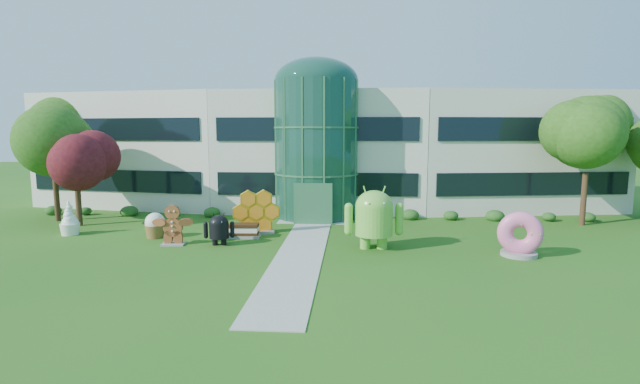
# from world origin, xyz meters

# --- Properties ---
(ground) EXTENTS (140.00, 140.00, 0.00)m
(ground) POSITION_xyz_m (0.00, 0.00, 0.00)
(ground) COLOR #215114
(ground) RESTS_ON ground
(building) EXTENTS (46.00, 15.00, 9.30)m
(building) POSITION_xyz_m (0.00, 18.00, 4.65)
(building) COLOR beige
(building) RESTS_ON ground
(atrium) EXTENTS (6.00, 6.00, 9.80)m
(atrium) POSITION_xyz_m (0.00, 12.00, 4.90)
(atrium) COLOR #194738
(atrium) RESTS_ON ground
(walkway) EXTENTS (2.40, 20.00, 0.04)m
(walkway) POSITION_xyz_m (0.00, 2.00, 0.02)
(walkway) COLOR #9E9E93
(walkway) RESTS_ON ground
(tree_red) EXTENTS (4.00, 4.00, 6.00)m
(tree_red) POSITION_xyz_m (-15.50, 7.50, 3.00)
(tree_red) COLOR #3F0C14
(tree_red) RESTS_ON ground
(trees_backdrop) EXTENTS (52.00, 8.00, 8.40)m
(trees_backdrop) POSITION_xyz_m (0.00, 13.00, 4.20)
(trees_backdrop) COLOR #244B12
(trees_backdrop) RESTS_ON ground
(android_green) EXTENTS (3.41, 2.40, 3.70)m
(android_green) POSITION_xyz_m (3.79, 2.74, 1.85)
(android_green) COLOR #6CC13E
(android_green) RESTS_ON ground
(android_black) EXTENTS (1.91, 1.45, 1.97)m
(android_black) POSITION_xyz_m (-4.68, 2.90, 0.98)
(android_black) COLOR black
(android_black) RESTS_ON ground
(donut) EXTENTS (2.40, 1.60, 2.29)m
(donut) POSITION_xyz_m (11.03, 1.74, 1.15)
(donut) COLOR #F05B97
(donut) RESTS_ON ground
(gingerbread) EXTENTS (2.53, 1.20, 2.26)m
(gingerbread) POSITION_xyz_m (-7.23, 2.78, 1.13)
(gingerbread) COLOR brown
(gingerbread) RESTS_ON ground
(ice_cream_sandwich) EXTENTS (1.92, 1.02, 0.84)m
(ice_cream_sandwich) POSITION_xyz_m (-3.75, 4.77, 0.42)
(ice_cream_sandwich) COLOR black
(ice_cream_sandwich) RESTS_ON ground
(honeycomb) EXTENTS (3.26, 1.91, 2.42)m
(honeycomb) POSITION_xyz_m (-3.25, 6.03, 1.21)
(honeycomb) COLOR orange
(honeycomb) RESTS_ON ground
(froyo) EXTENTS (1.62, 1.62, 2.09)m
(froyo) POSITION_xyz_m (-14.47, 4.80, 1.04)
(froyo) COLOR white
(froyo) RESTS_ON ground
(cupcake) EXTENTS (1.47, 1.47, 1.50)m
(cupcake) POSITION_xyz_m (-8.95, 4.40, 0.75)
(cupcake) COLOR white
(cupcake) RESTS_ON ground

